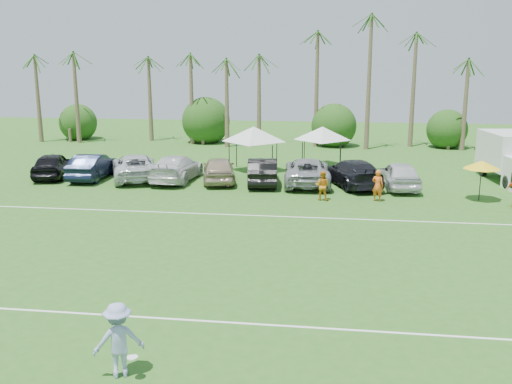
# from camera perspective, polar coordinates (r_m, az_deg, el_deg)

# --- Properties ---
(ground) EXTENTS (120.00, 120.00, 0.00)m
(ground) POSITION_cam_1_polar(r_m,az_deg,el_deg) (16.52, -14.94, -14.90)
(ground) COLOR #295A1B
(ground) RESTS_ON ground
(field_lines) EXTENTS (80.00, 12.10, 0.01)m
(field_lines) POSITION_cam_1_polar(r_m,az_deg,el_deg) (23.48, -7.47, -6.01)
(field_lines) COLOR white
(field_lines) RESTS_ON ground
(palm_tree_0) EXTENTS (2.40, 2.40, 8.90)m
(palm_tree_0) POSITION_cam_1_polar(r_m,az_deg,el_deg) (58.51, -21.29, 12.02)
(palm_tree_0) COLOR brown
(palm_tree_0) RESTS_ON ground
(palm_tree_1) EXTENTS (2.40, 2.40, 9.90)m
(palm_tree_1) POSITION_cam_1_polar(r_m,az_deg,el_deg) (56.30, -16.78, 13.23)
(palm_tree_1) COLOR brown
(palm_tree_1) RESTS_ON ground
(palm_tree_2) EXTENTS (2.40, 2.40, 10.90)m
(palm_tree_2) POSITION_cam_1_polar(r_m,az_deg,el_deg) (54.47, -11.89, 14.43)
(palm_tree_2) COLOR brown
(palm_tree_2) RESTS_ON ground
(palm_tree_3) EXTENTS (2.40, 2.40, 11.90)m
(palm_tree_3) POSITION_cam_1_polar(r_m,az_deg,el_deg) (53.31, -7.73, 15.53)
(palm_tree_3) COLOR brown
(palm_tree_3) RESTS_ON ground
(palm_tree_4) EXTENTS (2.40, 2.40, 8.90)m
(palm_tree_4) POSITION_cam_1_polar(r_m,az_deg,el_deg) (52.35, -3.31, 12.85)
(palm_tree_4) COLOR brown
(palm_tree_4) RESTS_ON ground
(palm_tree_5) EXTENTS (2.40, 2.40, 9.90)m
(palm_tree_5) POSITION_cam_1_polar(r_m,az_deg,el_deg) (51.74, 1.16, 13.83)
(palm_tree_5) COLOR brown
(palm_tree_5) RESTS_ON ground
(palm_tree_6) EXTENTS (2.40, 2.40, 10.90)m
(palm_tree_6) POSITION_cam_1_polar(r_m,az_deg,el_deg) (51.45, 5.75, 14.73)
(palm_tree_6) COLOR brown
(palm_tree_6) RESTS_ON ground
(palm_tree_7) EXTENTS (2.40, 2.40, 11.90)m
(palm_tree_7) POSITION_cam_1_polar(r_m,az_deg,el_deg) (51.49, 10.39, 15.54)
(palm_tree_7) COLOR brown
(palm_tree_7) RESTS_ON ground
(palm_tree_8) EXTENTS (2.40, 2.40, 8.90)m
(palm_tree_8) POSITION_cam_1_polar(r_m,az_deg,el_deg) (51.87, 15.93, 12.38)
(palm_tree_8) COLOR brown
(palm_tree_8) RESTS_ON ground
(palm_tree_9) EXTENTS (2.40, 2.40, 9.90)m
(palm_tree_9) POSITION_cam_1_polar(r_m,az_deg,el_deg) (52.78, 21.50, 12.94)
(palm_tree_9) COLOR brown
(palm_tree_9) RESTS_ON ground
(bush_tree_0) EXTENTS (4.00, 4.00, 4.00)m
(bush_tree_0) POSITION_cam_1_polar(r_m,az_deg,el_deg) (58.33, -17.76, 6.68)
(bush_tree_0) COLOR brown
(bush_tree_0) RESTS_ON ground
(bush_tree_1) EXTENTS (4.00, 4.00, 4.00)m
(bush_tree_1) POSITION_cam_1_polar(r_m,az_deg,el_deg) (54.05, -5.12, 6.79)
(bush_tree_1) COLOR brown
(bush_tree_1) RESTS_ON ground
(bush_tree_2) EXTENTS (4.00, 4.00, 4.00)m
(bush_tree_2) POSITION_cam_1_polar(r_m,az_deg,el_deg) (52.71, 7.79, 6.56)
(bush_tree_2) COLOR brown
(bush_tree_2) RESTS_ON ground
(bush_tree_3) EXTENTS (4.00, 4.00, 4.00)m
(bush_tree_3) POSITION_cam_1_polar(r_m,az_deg,el_deg) (53.65, 18.59, 6.12)
(bush_tree_3) COLOR brown
(bush_tree_3) RESTS_ON ground
(sideline_player_a) EXTENTS (0.76, 0.64, 1.76)m
(sideline_player_a) POSITION_cam_1_polar(r_m,az_deg,el_deg) (32.13, 12.07, 0.63)
(sideline_player_a) COLOR orange
(sideline_player_a) RESTS_ON ground
(sideline_player_b) EXTENTS (0.91, 0.78, 1.66)m
(sideline_player_b) POSITION_cam_1_polar(r_m,az_deg,el_deg) (31.88, 6.64, 0.64)
(sideline_player_b) COLOR orange
(sideline_player_b) RESTS_ON ground
(box_truck) EXTENTS (2.98, 6.22, 3.09)m
(box_truck) POSITION_cam_1_polar(r_m,az_deg,el_deg) (39.79, 24.10, 3.26)
(box_truck) COLOR silver
(box_truck) RESTS_ON ground
(canopy_tent_left) EXTENTS (4.54, 4.54, 3.68)m
(canopy_tent_left) POSITION_cam_1_polar(r_m,az_deg,el_deg) (39.72, -0.23, 6.56)
(canopy_tent_left) COLOR black
(canopy_tent_left) RESTS_ON ground
(canopy_tent_right) EXTENTS (4.20, 4.20, 3.40)m
(canopy_tent_right) POSITION_cam_1_polar(r_m,az_deg,el_deg) (42.03, 6.66, 6.50)
(canopy_tent_right) COLOR black
(canopy_tent_right) RESTS_ON ground
(market_umbrella) EXTENTS (2.02, 2.02, 2.25)m
(market_umbrella) POSITION_cam_1_polar(r_m,az_deg,el_deg) (33.72, 21.65, 2.54)
(market_umbrella) COLOR black
(market_umbrella) RESTS_ON ground
(frisbee_player) EXTENTS (1.42, 1.17, 1.91)m
(frisbee_player) POSITION_cam_1_polar(r_m,az_deg,el_deg) (14.76, -13.59, -14.19)
(frisbee_player) COLOR #93A1D1
(frisbee_player) RESTS_ON ground
(parked_car_0) EXTENTS (3.05, 5.21, 1.67)m
(parked_car_0) POSITION_cam_1_polar(r_m,az_deg,el_deg) (40.25, -19.66, 2.55)
(parked_car_0) COLOR black
(parked_car_0) RESTS_ON ground
(parked_car_1) EXTENTS (1.98, 5.13, 1.67)m
(parked_car_1) POSITION_cam_1_polar(r_m,az_deg,el_deg) (38.97, -16.03, 2.48)
(parked_car_1) COLOR black
(parked_car_1) RESTS_ON ground
(parked_car_2) EXTENTS (4.85, 6.60, 1.67)m
(parked_car_2) POSITION_cam_1_polar(r_m,az_deg,el_deg) (38.12, -12.02, 2.48)
(parked_car_2) COLOR silver
(parked_car_2) RESTS_ON ground
(parked_car_3) EXTENTS (2.59, 5.84, 1.67)m
(parked_car_3) POSITION_cam_1_polar(r_m,az_deg,el_deg) (37.21, -7.97, 2.39)
(parked_car_3) COLOR silver
(parked_car_3) RESTS_ON ground
(parked_car_4) EXTENTS (2.95, 5.19, 1.67)m
(parked_car_4) POSITION_cam_1_polar(r_m,az_deg,el_deg) (36.48, -3.74, 2.27)
(parked_car_4) COLOR tan
(parked_car_4) RESTS_ON ground
(parked_car_5) EXTENTS (2.40, 5.24, 1.67)m
(parked_car_5) POSITION_cam_1_polar(r_m,az_deg,el_deg) (35.85, 0.62, 2.11)
(parked_car_5) COLOR black
(parked_car_5) RESTS_ON ground
(parked_car_6) EXTENTS (3.14, 6.16, 1.67)m
(parked_car_6) POSITION_cam_1_polar(r_m,az_deg,el_deg) (35.88, 5.14, 2.07)
(parked_car_6) COLOR #94959A
(parked_car_6) RESTS_ON ground
(parked_car_7) EXTENTS (4.16, 6.19, 1.67)m
(parked_car_7) POSITION_cam_1_polar(r_m,az_deg,el_deg) (35.80, 9.64, 1.91)
(parked_car_7) COLOR black
(parked_car_7) RESTS_ON ground
(parked_car_8) EXTENTS (2.36, 5.03, 1.67)m
(parked_car_8) POSITION_cam_1_polar(r_m,az_deg,el_deg) (35.70, 14.17, 1.67)
(parked_car_8) COLOR silver
(parked_car_8) RESTS_ON ground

